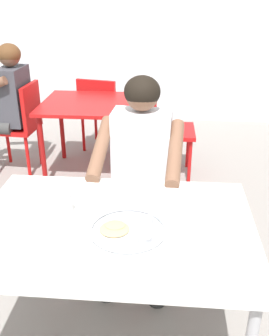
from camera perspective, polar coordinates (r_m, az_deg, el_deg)
table_foreground at (r=1.76m, az=-2.99°, el=-10.06°), size 1.21×0.84×0.76m
thali_tray at (r=1.66m, az=-0.92°, el=-8.87°), size 0.32×0.32×0.03m
drinking_cup at (r=1.78m, az=-10.22°, el=-5.08°), size 0.08×0.08×0.10m
chair_foreground at (r=2.59m, az=1.29°, el=-2.61°), size 0.46×0.43×0.81m
diner_foreground at (r=2.29m, az=0.74°, el=0.40°), size 0.51×0.57×1.23m
table_background_red at (r=3.65m, az=-6.29°, el=8.11°), size 0.88×0.78×0.71m
chair_red_left at (r=3.88m, az=-15.97°, el=6.43°), size 0.44×0.41×0.86m
chair_red_right at (r=3.66m, az=4.48°, el=6.24°), size 0.40×0.44×0.84m
chair_red_far at (r=4.27m, az=-4.84°, el=8.59°), size 0.52×0.52×0.80m
patron_background at (r=3.86m, az=-18.14°, el=9.54°), size 0.57×0.51×1.21m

